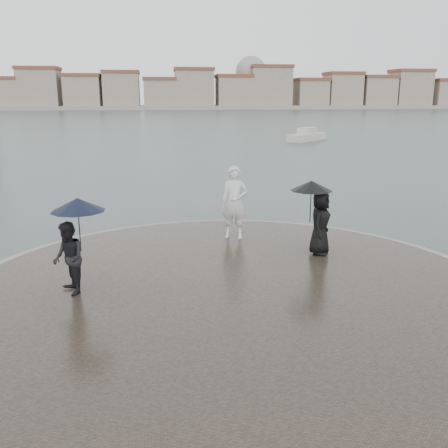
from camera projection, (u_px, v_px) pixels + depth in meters
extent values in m
plane|color=#2B3835|center=(265.00, 391.00, 7.71)|extent=(400.00, 400.00, 0.00)
cylinder|color=gray|center=(232.00, 295.00, 11.03)|extent=(12.50, 12.50, 0.32)
cylinder|color=#2D261E|center=(232.00, 294.00, 11.03)|extent=(11.90, 11.90, 0.36)
imported|color=silver|center=(234.00, 202.00, 14.50)|extent=(0.89, 0.72, 2.12)
imported|color=black|center=(69.00, 258.00, 10.42)|extent=(0.85, 0.93, 1.55)
cylinder|color=black|center=(80.00, 230.00, 10.40)|extent=(0.02, 0.02, 0.90)
cone|color=black|center=(78.00, 205.00, 10.27)|extent=(1.13, 1.13, 0.28)
imported|color=black|center=(320.00, 223.00, 13.05)|extent=(0.88, 0.98, 1.67)
cylinder|color=black|center=(311.00, 205.00, 13.00)|extent=(0.02, 0.02, 0.90)
cone|color=black|center=(311.00, 186.00, 12.87)|extent=(1.10, 1.10, 0.26)
cube|color=gray|center=(160.00, 107.00, 163.98)|extent=(260.00, 20.00, 1.20)
cube|color=gray|center=(4.00, 95.00, 153.95)|extent=(10.00, 10.00, 9.00)
cube|color=brown|center=(2.00, 78.00, 152.70)|extent=(10.60, 10.60, 1.00)
cube|color=gray|center=(40.00, 90.00, 154.99)|extent=(12.00, 10.00, 12.00)
cube|color=brown|center=(38.00, 68.00, 153.36)|extent=(12.60, 10.60, 1.00)
cube|color=gray|center=(83.00, 93.00, 156.91)|extent=(11.00, 10.00, 10.00)
cube|color=brown|center=(82.00, 75.00, 155.53)|extent=(11.60, 10.60, 1.00)
cube|color=gray|center=(122.00, 92.00, 158.33)|extent=(11.00, 10.00, 11.00)
cube|color=brown|center=(121.00, 72.00, 156.83)|extent=(11.60, 10.60, 1.00)
cube|color=gray|center=(160.00, 95.00, 160.12)|extent=(10.00, 10.00, 9.00)
cube|color=brown|center=(159.00, 79.00, 158.87)|extent=(10.60, 10.60, 1.00)
cube|color=gray|center=(194.00, 90.00, 161.16)|extent=(12.00, 10.00, 12.00)
cube|color=brown|center=(194.00, 69.00, 159.54)|extent=(12.60, 10.60, 1.00)
cube|color=gray|center=(234.00, 94.00, 163.08)|extent=(11.00, 10.00, 10.00)
cube|color=brown|center=(234.00, 76.00, 161.71)|extent=(11.60, 10.60, 1.00)
cube|color=gray|center=(270.00, 89.00, 164.25)|extent=(13.00, 10.00, 13.00)
cube|color=brown|center=(270.00, 67.00, 162.50)|extent=(13.60, 10.60, 1.00)
cube|color=gray|center=(310.00, 95.00, 166.55)|extent=(10.00, 10.00, 9.00)
cube|color=brown|center=(311.00, 80.00, 165.30)|extent=(10.60, 10.60, 1.00)
cube|color=gray|center=(342.00, 92.00, 167.72)|extent=(11.00, 10.00, 11.00)
cube|color=brown|center=(343.00, 73.00, 166.22)|extent=(11.60, 10.60, 1.00)
cube|color=gray|center=(376.00, 94.00, 169.39)|extent=(11.00, 10.00, 10.00)
cube|color=brown|center=(377.00, 77.00, 168.01)|extent=(11.60, 10.60, 1.00)
cube|color=gray|center=(410.00, 91.00, 170.68)|extent=(12.00, 10.00, 12.00)
cube|color=brown|center=(411.00, 71.00, 169.05)|extent=(12.60, 10.60, 1.00)
cube|color=gray|center=(445.00, 95.00, 172.73)|extent=(10.00, 10.00, 9.00)
cube|color=brown|center=(446.00, 80.00, 171.48)|extent=(10.60, 10.60, 1.00)
sphere|color=gray|center=(251.00, 72.00, 164.02)|extent=(10.00, 10.00, 10.00)
cube|color=#BCB8A9|center=(307.00, 138.00, 50.24)|extent=(4.99, 5.05, 0.90)
cube|color=#BCB8A9|center=(307.00, 132.00, 50.09)|extent=(2.26, 2.27, 0.90)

